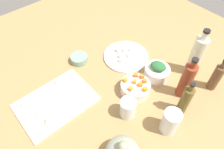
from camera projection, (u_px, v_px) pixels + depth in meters
The scene contains 33 objects.
tabletop at pixel (112, 82), 108.22cm from camera, with size 190.00×190.00×3.00cm, color #A17C4C.
cutting_board at pixel (56, 102), 98.03cm from camera, with size 35.12×24.90×1.00cm, color silver.
plate_tofu at pixel (126, 56), 117.79cm from camera, with size 25.39×25.39×1.20cm, color white.
bowl_greens at pixel (157, 72), 106.89cm from camera, with size 12.91×12.91×5.93cm, color white.
bowl_carrots at pixel (135, 88), 100.67cm from camera, with size 14.40×14.40×5.60cm, color white.
bowl_small_side at pixel (79, 59), 114.69cm from camera, with size 9.41×9.41×3.83cm, color gray.
bottle_0 at pixel (196, 56), 102.28cm from camera, with size 6.32×6.32×27.45cm.
bottle_1 at pixel (185, 100), 89.23cm from camera, with size 4.46×4.46×20.32cm.
bottle_2 at pixel (186, 80), 94.04cm from camera, with size 5.60×5.60×24.12cm.
bottle_3 at pixel (216, 77), 98.37cm from camera, with size 4.61×4.61×19.53cm.
drinking_glass_0 at pixel (128, 108), 90.97cm from camera, with size 7.27×7.27×9.61cm, color white.
drinking_glass_1 at pixel (170, 122), 85.05cm from camera, with size 7.39×7.39×12.61cm, color white.
carrot_cube_0 at pixel (145, 89), 95.53cm from camera, with size 1.80×1.80×1.80cm, color orange.
carrot_cube_1 at pixel (134, 82), 98.42cm from camera, with size 1.80×1.80×1.80cm, color orange.
carrot_cube_2 at pixel (131, 88), 95.88cm from camera, with size 1.80×1.80×1.80cm, color orange.
carrot_cube_3 at pixel (145, 81), 98.65cm from camera, with size 1.80×1.80×1.80cm, color orange.
carrot_cube_4 at pixel (136, 75), 101.04cm from camera, with size 1.80×1.80×1.80cm, color orange.
carrot_cube_5 at pixel (140, 85), 97.26cm from camera, with size 1.80×1.80×1.80cm, color orange.
carrot_cube_6 at pixel (125, 80), 99.04cm from camera, with size 1.80×1.80×1.80cm, color orange.
carrot_cube_7 at pixel (142, 76), 100.47cm from camera, with size 1.80×1.80×1.80cm, color orange.
chopped_greens_mound at pixel (158, 66), 103.30cm from camera, with size 7.99×6.42×3.46cm, color #2A6533.
tofu_cube_0 at pixel (121, 55), 115.82cm from camera, with size 2.20×2.20×2.20cm, color #E5F0CE.
tofu_cube_1 at pixel (131, 49), 119.11cm from camera, with size 2.20×2.20×2.20cm, color white.
tofu_cube_2 at pixel (124, 49), 119.01cm from camera, with size 2.20×2.20×2.20cm, color white.
tofu_cube_3 at pixel (121, 60), 113.37cm from camera, with size 2.20×2.20×2.20cm, color white.
tofu_cube_4 at pixel (130, 55), 115.87cm from camera, with size 2.20×2.20×2.20cm, color white.
tofu_cube_5 at pixel (118, 50), 118.72cm from camera, with size 2.20×2.20×2.20cm, color white.
tofu_cube_6 at pixel (129, 61), 112.96cm from camera, with size 2.20×2.20×2.20cm, color white.
dumpling_0 at pixel (48, 122), 89.19cm from camera, with size 5.56×4.79×3.19cm, color beige.
dumpling_1 at pixel (74, 81), 103.64cm from camera, with size 5.69×5.20×3.14cm, color beige.
dumpling_2 at pixel (38, 115), 91.57cm from camera, with size 4.00×3.75×2.46cm, color beige.
dumpling_3 at pixel (23, 105), 94.77cm from camera, with size 4.12×3.91×2.90cm, color beige.
dumpling_4 at pixel (58, 83), 102.99cm from camera, with size 5.90×5.04×3.13cm, color beige.
Camera 1 is at (43.69, 50.19, 86.95)cm, focal length 33.05 mm.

